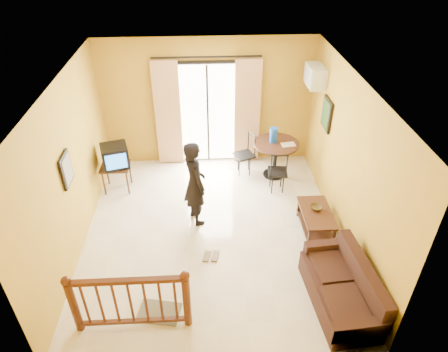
{
  "coord_description": "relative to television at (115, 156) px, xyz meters",
  "views": [
    {
      "loc": [
        -0.1,
        -5.42,
        4.89
      ],
      "look_at": [
        0.22,
        0.2,
        1.07
      ],
      "focal_mm": 32.0,
      "sensor_mm": 36.0,
      "label": 1
    }
  ],
  "objects": [
    {
      "name": "ground",
      "position": [
        1.87,
        -1.42,
        -0.79
      ],
      "size": [
        5.0,
        5.0,
        0.0
      ],
      "primitive_type": "plane",
      "color": "beige",
      "rests_on": "ground"
    },
    {
      "name": "room_shell",
      "position": [
        1.87,
        -1.42,
        0.91
      ],
      "size": [
        5.0,
        5.0,
        5.0
      ],
      "color": "white",
      "rests_on": "ground"
    },
    {
      "name": "balcony_door",
      "position": [
        1.87,
        1.01,
        0.39
      ],
      "size": [
        2.25,
        0.14,
        2.46
      ],
      "color": "black",
      "rests_on": "ground"
    },
    {
      "name": "tv_table",
      "position": [
        -0.03,
        0.0,
        -0.3
      ],
      "size": [
        0.57,
        0.47,
        0.57
      ],
      "color": "black",
      "rests_on": "ground"
    },
    {
      "name": "television",
      "position": [
        0.0,
        0.0,
        0.0
      ],
      "size": [
        0.61,
        0.57,
        0.45
      ],
      "rotation": [
        0.0,
        0.0,
        0.28
      ],
      "color": "black",
      "rests_on": "tv_table"
    },
    {
      "name": "picture_left",
      "position": [
        -0.35,
        -1.62,
        0.76
      ],
      "size": [
        0.05,
        0.42,
        0.52
      ],
      "color": "black",
      "rests_on": "room_shell"
    },
    {
      "name": "dining_table",
      "position": [
        3.27,
        0.34,
        -0.16
      ],
      "size": [
        0.95,
        0.95,
        0.79
      ],
      "color": "black",
      "rests_on": "ground"
    },
    {
      "name": "water_jug",
      "position": [
        3.21,
        0.4,
        0.16
      ],
      "size": [
        0.17,
        0.17,
        0.31
      ],
      "primitive_type": "cylinder",
      "color": "#1348B9",
      "rests_on": "dining_table"
    },
    {
      "name": "serving_tray",
      "position": [
        3.5,
        0.24,
        0.01
      ],
      "size": [
        0.3,
        0.21,
        0.02
      ],
      "primitive_type": "cube",
      "rotation": [
        0.0,
        0.0,
        0.12
      ],
      "color": "beige",
      "rests_on": "dining_table"
    },
    {
      "name": "dining_chairs",
      "position": [
        2.93,
        0.11,
        -0.79
      ],
      "size": [
        1.09,
        1.16,
        0.95
      ],
      "color": "black",
      "rests_on": "ground"
    },
    {
      "name": "air_conditioner",
      "position": [
        3.96,
        0.53,
        1.36
      ],
      "size": [
        0.31,
        0.6,
        0.4
      ],
      "color": "white",
      "rests_on": "room_shell"
    },
    {
      "name": "botanical_print",
      "position": [
        4.08,
        -0.12,
        0.86
      ],
      "size": [
        0.05,
        0.5,
        0.6
      ],
      "color": "black",
      "rests_on": "room_shell"
    },
    {
      "name": "coffee_table",
      "position": [
        3.72,
        -1.49,
        -0.51
      ],
      "size": [
        0.52,
        0.94,
        0.42
      ],
      "color": "black",
      "rests_on": "ground"
    },
    {
      "name": "bowl",
      "position": [
        3.72,
        -1.41,
        -0.34
      ],
      "size": [
        0.21,
        0.21,
        0.06
      ],
      "primitive_type": "imported",
      "rotation": [
        0.0,
        0.0,
        -0.0
      ],
      "color": "#523E1C",
      "rests_on": "coffee_table"
    },
    {
      "name": "sofa",
      "position": [
        3.72,
        -3.1,
        -0.51
      ],
      "size": [
        0.87,
        1.67,
        0.77
      ],
      "rotation": [
        0.0,
        0.0,
        0.08
      ],
      "color": "black",
      "rests_on": "ground"
    },
    {
      "name": "standing_person",
      "position": [
        1.58,
        -1.07,
        0.03
      ],
      "size": [
        0.6,
        0.71,
        1.65
      ],
      "primitive_type": "imported",
      "rotation": [
        0.0,
        0.0,
        1.97
      ],
      "color": "black",
      "rests_on": "ground"
    },
    {
      "name": "stair_balustrade",
      "position": [
        0.72,
        -3.32,
        -0.23
      ],
      "size": [
        1.63,
        0.13,
        1.04
      ],
      "color": "#471E0F",
      "rests_on": "ground"
    },
    {
      "name": "doormat",
      "position": [
        1.04,
        -3.13,
        -0.78
      ],
      "size": [
        0.67,
        0.51,
        0.02
      ],
      "primitive_type": "cube",
      "rotation": [
        0.0,
        0.0,
        -0.2
      ],
      "color": "#615D4E",
      "rests_on": "ground"
    },
    {
      "name": "sandals",
      "position": [
        1.82,
        -2.06,
        -0.78
      ],
      "size": [
        0.29,
        0.27,
        0.03
      ],
      "color": "#523E1C",
      "rests_on": "ground"
    }
  ]
}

